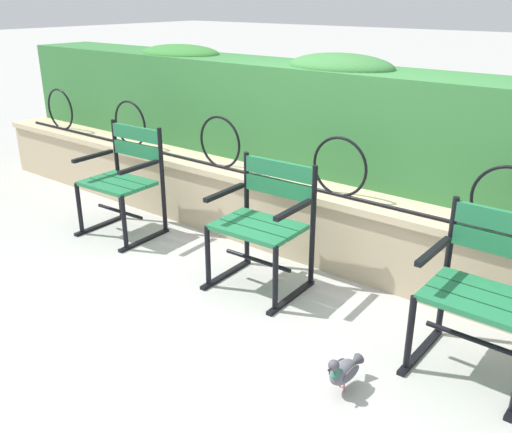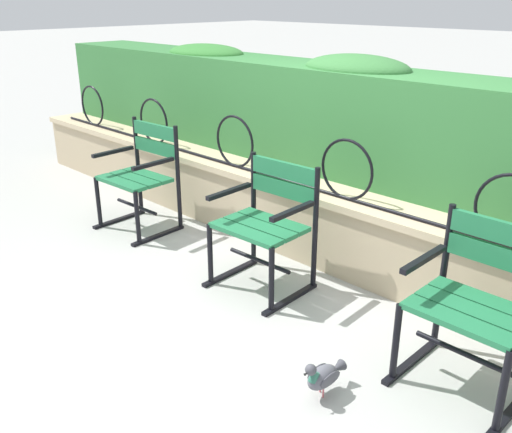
% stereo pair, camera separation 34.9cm
% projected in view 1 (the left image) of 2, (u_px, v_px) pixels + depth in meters
% --- Properties ---
extents(ground_plane, '(60.00, 60.00, 0.00)m').
position_uv_depth(ground_plane, '(251.00, 297.00, 3.66)').
color(ground_plane, '#ADADA8').
extents(stone_wall, '(7.65, 0.41, 0.55)m').
position_uv_depth(stone_wall, '(318.00, 222.00, 4.13)').
color(stone_wall, tan).
rests_on(stone_wall, ground).
extents(iron_arch_fence, '(7.11, 0.02, 0.42)m').
position_uv_depth(iron_arch_fence, '(281.00, 159.00, 4.07)').
color(iron_arch_fence, black).
rests_on(iron_arch_fence, stone_wall).
extents(hedge_row, '(7.50, 0.62, 0.91)m').
position_uv_depth(hedge_row, '(358.00, 119.00, 4.22)').
color(hedge_row, '#387A3D').
rests_on(hedge_row, stone_wall).
extents(park_chair_left, '(0.60, 0.55, 0.88)m').
position_uv_depth(park_chair_left, '(124.00, 178.00, 4.51)').
color(park_chair_left, '#237547').
rests_on(park_chair_left, ground).
extents(park_chair_centre, '(0.60, 0.54, 0.84)m').
position_uv_depth(park_chair_centre, '(265.00, 221.00, 3.67)').
color(park_chair_centre, '#237547').
rests_on(park_chair_centre, ground).
extents(park_chair_right, '(0.58, 0.52, 0.85)m').
position_uv_depth(park_chair_right, '(487.00, 289.00, 2.82)').
color(park_chair_right, '#237547').
rests_on(park_chair_right, ground).
extents(pigeon_near_chairs, '(0.11, 0.29, 0.22)m').
position_uv_depth(pigeon_near_chairs, '(343.00, 370.00, 2.76)').
color(pigeon_near_chairs, '#5B5B66').
rests_on(pigeon_near_chairs, ground).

